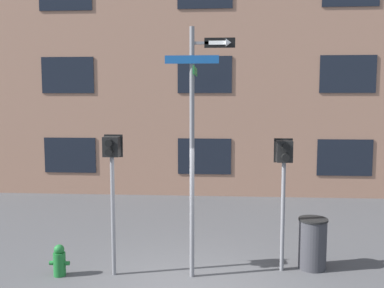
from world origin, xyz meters
TOP-DOWN VIEW (x-y plane):
  - building_facade at (-0.00, 7.83)m, footprint 24.00×0.63m
  - street_sign_pole at (0.09, 0.65)m, footprint 1.28×0.97m
  - pedestrian_signal_left at (-1.49, 0.64)m, footprint 0.36×0.40m
  - pedestrian_signal_right at (1.80, 1.07)m, footprint 0.36×0.40m
  - fire_hydrant at (-2.53, 0.52)m, footprint 0.39×0.23m
  - trash_bin at (2.43, 1.23)m, footprint 0.58×0.58m

SIDE VIEW (x-z plane):
  - fire_hydrant at x=-2.53m, z-range -0.01..0.61m
  - trash_bin at x=2.43m, z-range 0.00..1.03m
  - pedestrian_signal_right at x=1.80m, z-range 0.75..3.39m
  - pedestrian_signal_left at x=-1.49m, z-range 0.76..3.49m
  - street_sign_pole at x=0.09m, z-range 0.42..5.14m
  - building_facade at x=0.00m, z-range 0.00..11.30m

